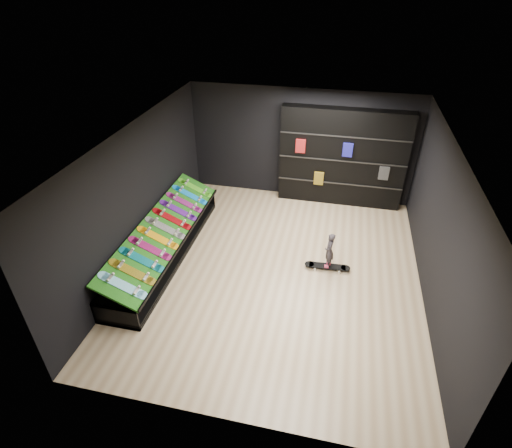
% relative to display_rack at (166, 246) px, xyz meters
% --- Properties ---
extents(floor, '(6.00, 7.00, 0.01)m').
position_rel_display_rack_xyz_m(floor, '(2.55, 0.00, -0.25)').
color(floor, tan).
rests_on(floor, ground).
extents(ceiling, '(6.00, 7.00, 0.01)m').
position_rel_display_rack_xyz_m(ceiling, '(2.55, 0.00, 2.75)').
color(ceiling, white).
rests_on(ceiling, ground).
extents(wall_back, '(6.00, 0.02, 3.00)m').
position_rel_display_rack_xyz_m(wall_back, '(2.55, 3.50, 1.25)').
color(wall_back, black).
rests_on(wall_back, ground).
extents(wall_front, '(6.00, 0.02, 3.00)m').
position_rel_display_rack_xyz_m(wall_front, '(2.55, -3.50, 1.25)').
color(wall_front, black).
rests_on(wall_front, ground).
extents(wall_left, '(0.02, 7.00, 3.00)m').
position_rel_display_rack_xyz_m(wall_left, '(-0.45, 0.00, 1.25)').
color(wall_left, black).
rests_on(wall_left, ground).
extents(wall_right, '(0.02, 7.00, 3.00)m').
position_rel_display_rack_xyz_m(wall_right, '(5.55, 0.00, 1.25)').
color(wall_right, black).
rests_on(wall_right, ground).
extents(display_rack, '(0.90, 4.50, 0.50)m').
position_rel_display_rack_xyz_m(display_rack, '(0.00, 0.00, 0.00)').
color(display_rack, black).
rests_on(display_rack, ground).
extents(turf_ramp, '(0.92, 4.50, 0.46)m').
position_rel_display_rack_xyz_m(turf_ramp, '(0.05, 0.00, 0.46)').
color(turf_ramp, '#14530D').
rests_on(turf_ramp, display_rack).
extents(back_shelving, '(3.26, 0.38, 2.61)m').
position_rel_display_rack_xyz_m(back_shelving, '(3.67, 3.32, 1.05)').
color(back_shelving, black).
rests_on(back_shelving, ground).
extents(floor_skateboard, '(0.99, 0.27, 0.09)m').
position_rel_display_rack_xyz_m(floor_skateboard, '(3.62, 0.28, -0.21)').
color(floor_skateboard, black).
rests_on(floor_skateboard, ground).
extents(child, '(0.15, 0.20, 0.49)m').
position_rel_display_rack_xyz_m(child, '(3.62, 0.28, 0.09)').
color(child, black).
rests_on(child, floor_skateboard).
extents(display_board_0, '(0.93, 0.22, 0.50)m').
position_rel_display_rack_xyz_m(display_board_0, '(0.06, -1.90, 0.49)').
color(display_board_0, '#0CB2E5').
rests_on(display_board_0, turf_ramp).
extents(display_board_1, '(0.93, 0.22, 0.50)m').
position_rel_display_rack_xyz_m(display_board_1, '(0.06, -1.52, 0.49)').
color(display_board_1, yellow).
rests_on(display_board_1, turf_ramp).
extents(display_board_2, '(0.93, 0.22, 0.50)m').
position_rel_display_rack_xyz_m(display_board_2, '(0.06, -1.14, 0.49)').
color(display_board_2, '#0C8C99').
rests_on(display_board_2, turf_ramp).
extents(display_board_3, '(0.93, 0.22, 0.50)m').
position_rel_display_rack_xyz_m(display_board_3, '(0.06, -0.76, 0.49)').
color(display_board_3, '#E5198C').
rests_on(display_board_3, turf_ramp).
extents(display_board_4, '(0.93, 0.22, 0.50)m').
position_rel_display_rack_xyz_m(display_board_4, '(0.06, -0.38, 0.49)').
color(display_board_4, yellow).
rests_on(display_board_4, turf_ramp).
extents(display_board_5, '(0.93, 0.22, 0.50)m').
position_rel_display_rack_xyz_m(display_board_5, '(0.06, 0.00, 0.49)').
color(display_board_5, black).
rests_on(display_board_5, turf_ramp).
extents(display_board_6, '(0.93, 0.22, 0.50)m').
position_rel_display_rack_xyz_m(display_board_6, '(0.06, 0.38, 0.49)').
color(display_board_6, red).
rests_on(display_board_6, turf_ramp).
extents(display_board_7, '(0.93, 0.22, 0.50)m').
position_rel_display_rack_xyz_m(display_board_7, '(0.06, 0.76, 0.49)').
color(display_board_7, purple).
rests_on(display_board_7, turf_ramp).
extents(display_board_8, '(0.93, 0.22, 0.50)m').
position_rel_display_rack_xyz_m(display_board_8, '(0.06, 1.14, 0.49)').
color(display_board_8, '#2626BF').
rests_on(display_board_8, turf_ramp).
extents(display_board_9, '(0.93, 0.22, 0.50)m').
position_rel_display_rack_xyz_m(display_board_9, '(0.06, 1.52, 0.49)').
color(display_board_9, blue).
rests_on(display_board_9, turf_ramp).
extents(display_board_10, '(0.93, 0.22, 0.50)m').
position_rel_display_rack_xyz_m(display_board_10, '(0.06, 1.90, 0.49)').
color(display_board_10, green).
rests_on(display_board_10, turf_ramp).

